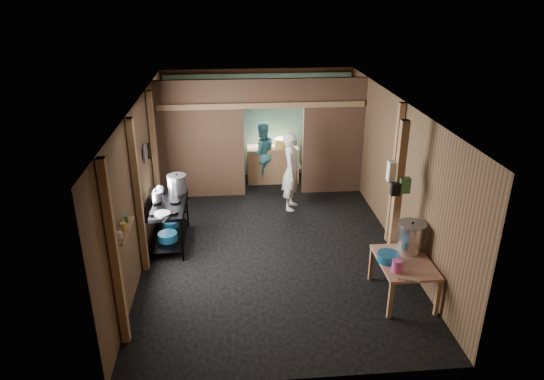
{
  "coord_description": "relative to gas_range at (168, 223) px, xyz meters",
  "views": [
    {
      "loc": [
        -0.7,
        -8.0,
        4.44
      ],
      "look_at": [
        0.0,
        -0.2,
        1.1
      ],
      "focal_mm": 32.21,
      "sensor_mm": 36.0,
      "label": 1
    }
  ],
  "objects": [
    {
      "name": "floor",
      "position": [
        1.88,
        -0.03,
        -0.41
      ],
      "size": [
        4.5,
        7.0,
        0.0
      ],
      "primitive_type": "cube",
      "color": "black",
      "rests_on": "ground"
    },
    {
      "name": "wall_clock",
      "position": [
        2.13,
        3.37,
        1.49
      ],
      "size": [
        0.2,
        0.03,
        0.2
      ],
      "primitive_type": "cylinder",
      "rotation": [
        1.57,
        0.0,
        0.0
      ],
      "color": "beige",
      "rests_on": "wall_back"
    },
    {
      "name": "stove_saucepan",
      "position": [
        -0.17,
        0.53,
        0.46
      ],
      "size": [
        0.18,
        0.18,
        0.09
      ],
      "primitive_type": "cylinder",
      "rotation": [
        0.0,
        0.0,
        -0.24
      ],
      "color": "silver",
      "rests_on": "gas_range"
    },
    {
      "name": "wall_front",
      "position": [
        1.88,
        -3.53,
        0.89
      ],
      "size": [
        4.5,
        0.0,
        2.6
      ],
      "primitive_type": "cube",
      "color": "brown",
      "rests_on": "ground"
    },
    {
      "name": "ceiling",
      "position": [
        1.88,
        -0.03,
        2.19
      ],
      "size": [
        4.5,
        7.0,
        0.0
      ],
      "primitive_type": "cube",
      "color": "#454442",
      "rests_on": "ground"
    },
    {
      "name": "post_right",
      "position": [
        4.06,
        -0.23,
        0.89
      ],
      "size": [
        0.1,
        0.12,
        2.6
      ],
      "primitive_type": "cube",
      "color": "#A5794C",
      "rests_on": "floor"
    },
    {
      "name": "prep_table",
      "position": [
        3.71,
        -1.98,
        -0.1
      ],
      "size": [
        0.77,
        1.06,
        0.63
      ],
      "primitive_type": null,
      "color": "tan",
      "rests_on": "floor"
    },
    {
      "name": "knife",
      "position": [
        3.58,
        -2.5,
        0.22
      ],
      "size": [
        0.3,
        0.13,
        0.01
      ],
      "primitive_type": "cube",
      "rotation": [
        0.0,
        0.0,
        -0.33
      ],
      "color": "silver",
      "rests_on": "prep_table"
    },
    {
      "name": "bag_black",
      "position": [
        3.66,
        -1.41,
        1.14
      ],
      "size": [
        0.14,
        0.1,
        0.2
      ],
      "primitive_type": "cube",
      "color": "black",
      "rests_on": "post_free"
    },
    {
      "name": "bag_white",
      "position": [
        3.68,
        -1.25,
        1.37
      ],
      "size": [
        0.22,
        0.15,
        0.32
      ],
      "primitive_type": "cube",
      "color": "beige",
      "rests_on": "post_free"
    },
    {
      "name": "turquoise_panel",
      "position": [
        1.88,
        3.41,
        0.84
      ],
      "size": [
        4.4,
        0.06,
        2.5
      ],
      "primitive_type": "cube",
      "color": "#61A2A5",
      "rests_on": "wall_back"
    },
    {
      "name": "gas_range",
      "position": [
        0.0,
        0.0,
        0.0
      ],
      "size": [
        0.72,
        1.4,
        0.83
      ],
      "primitive_type": null,
      "color": "black",
      "rests_on": "floor"
    },
    {
      "name": "pink_bucket",
      "position": [
        3.49,
        -2.24,
        0.3
      ],
      "size": [
        0.18,
        0.18,
        0.18
      ],
      "primitive_type": "cylinder",
      "rotation": [
        0.0,
        0.0,
        0.26
      ],
      "color": "#CB4E9B",
      "rests_on": "prep_table"
    },
    {
      "name": "frying_pan",
      "position": [
        0.0,
        -0.51,
        0.44
      ],
      "size": [
        0.42,
        0.56,
        0.07
      ],
      "primitive_type": null,
      "rotation": [
        0.0,
        0.0,
        -0.34
      ],
      "color": "gray",
      "rests_on": "gas_range"
    },
    {
      "name": "worker_back",
      "position": [
        1.92,
        2.85,
        0.33
      ],
      "size": [
        0.85,
        0.74,
        1.48
      ],
      "primitive_type": "imported",
      "rotation": [
        0.0,
        0.0,
        3.43
      ],
      "color": "teal",
      "rests_on": "floor"
    },
    {
      "name": "bag_green",
      "position": [
        3.8,
        -1.39,
        1.19
      ],
      "size": [
        0.16,
        0.12,
        0.24
      ],
      "primitive_type": "cube",
      "color": "#3C7941",
      "rests_on": "post_free"
    },
    {
      "name": "pan_lid_big",
      "position": [
        -0.33,
        0.37,
        1.24
      ],
      "size": [
        0.03,
        0.34,
        0.34
      ],
      "primitive_type": "cylinder",
      "rotation": [
        0.0,
        1.57,
        0.0
      ],
      "color": "gray",
      "rests_on": "wall_left"
    },
    {
      "name": "blue_tub_back",
      "position": [
        0.0,
        0.37,
        -0.19
      ],
      "size": [
        0.29,
        0.29,
        0.12
      ],
      "primitive_type": "cylinder",
      "color": "#17547C",
      "rests_on": "gas_range"
    },
    {
      "name": "jar_green",
      "position": [
        -0.27,
        -1.91,
        1.05
      ],
      "size": [
        0.06,
        0.06,
        0.1
      ],
      "primitive_type": "cylinder",
      "color": "#3C7941",
      "rests_on": "wall_shelf"
    },
    {
      "name": "red_cup",
      "position": [
        1.91,
        2.92,
        0.51
      ],
      "size": [
        0.13,
        0.13,
        0.15
      ],
      "primitive_type": "cylinder",
      "color": "#C63554",
      "rests_on": "back_counter"
    },
    {
      "name": "stove_pot_large",
      "position": [
        0.17,
        0.47,
        0.57
      ],
      "size": [
        0.44,
        0.44,
        0.36
      ],
      "primitive_type": null,
      "rotation": [
        0.0,
        0.0,
        0.26
      ],
      "color": "silver",
      "rests_on": "gas_range"
    },
    {
      "name": "partition_left",
      "position": [
        0.55,
        2.17,
        0.89
      ],
      "size": [
        1.85,
        0.1,
        2.6
      ],
      "primitive_type": "cube",
      "color": "brown",
      "rests_on": "floor"
    },
    {
      "name": "wall_right",
      "position": [
        4.13,
        -0.03,
        0.89
      ],
      "size": [
        0.0,
        7.0,
        2.6
      ],
      "primitive_type": "cube",
      "color": "brown",
      "rests_on": "ground"
    },
    {
      "name": "stove_pot_med",
      "position": [
        -0.17,
        0.07,
        0.5
      ],
      "size": [
        0.28,
        0.28,
        0.22
      ],
      "primitive_type": null,
      "rotation": [
        0.0,
        0.0,
        -0.15
      ],
      "color": "silver",
      "rests_on": "gas_range"
    },
    {
      "name": "partition_right",
      "position": [
        3.46,
        2.17,
        0.89
      ],
      "size": [
        1.35,
        0.1,
        2.6
      ],
      "primitive_type": "cube",
      "color": "brown",
      "rests_on": "floor"
    },
    {
      "name": "post_left_a",
      "position": [
        -0.3,
        -2.63,
        0.89
      ],
      "size": [
        0.1,
        0.12,
        2.6
      ],
      "primitive_type": "cube",
      "color": "#A5794C",
      "rests_on": "floor"
    },
    {
      "name": "post_left_c",
      "position": [
        -0.3,
        1.17,
        0.89
      ],
      "size": [
        0.1,
        0.12,
        2.6
      ],
      "primitive_type": "cube",
      "color": "#A5794C",
      "rests_on": "floor"
    },
    {
      "name": "stock_pot",
      "position": [
        3.88,
        -1.69,
        0.44
      ],
      "size": [
        0.51,
        0.51,
        0.49
      ],
      "primitive_type": null,
      "rotation": [
        0.0,
        0.0,
        0.26
      ],
      "color": "silver",
      "rests_on": "prep_table"
    },
    {
      "name": "cook",
      "position": [
        2.43,
        1.35,
        0.42
      ],
      "size": [
        0.55,
        0.69,
        1.66
      ],
      "primitive_type": "imported",
      "rotation": [
        0.0,
        0.0,
        1.3
      ],
      "color": "silver",
      "rests_on": "floor"
    },
    {
      "name": "yellow_tub",
      "position": [
        2.41,
        2.92,
        0.54
      ],
      "size": [
        0.37,
        0.37,
        0.21
      ],
      "primitive_type": "cylinder",
      "color": "gold",
      "rests_on": "back_counter"
    },
    {
      "name": "wall_left",
      "position": [
        -0.37,
        -0.03,
        0.89
      ],
      "size": [
        0.0,
        7.0,
        2.6
      ],
      "primitive_type": "cube",
      "color": "brown",
      "rests_on": "ground"
    },
    {
      "name": "post_left_b",
      "position": [
        -0.3,
        -0.83,
        0.89
      ],
      "size": [
        0.1,
        0.12,
        2.6
      ],
      "primitive_type": "cube",
      "color": "#A5794C",
      "rests_on": "floor"
    },
    {
      "name": "blue_tub_front",
      "position": [
        0.0,
        -0.17,
        -0.18
      ],
      "size": [
        0.35,
        0.35,
        0.14
      ],
      "primitive_type": "cylinder",
      "color": "#17547C",
      "rests_on": "gas_range"
    },
    {
      "name": "wall_shelf",
      "position": [
        -0.27,
        -2.13,
        0.99
      ],
      "size": [
        0.14,
        0.8,
        0.03
      ],
      "primitive_type": "cube",
      "color": "#A5794C",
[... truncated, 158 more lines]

